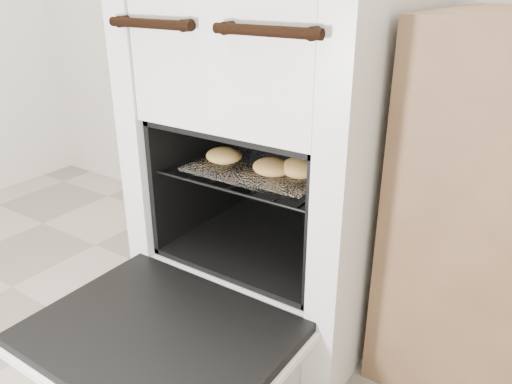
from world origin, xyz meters
TOP-DOWN VIEW (x-y plane):
  - stove at (0.12, 1.14)m, footprint 0.64×0.71m
  - oven_door at (0.12, 0.60)m, footprint 0.58×0.45m
  - oven_rack at (0.12, 1.07)m, footprint 0.47×0.45m
  - foil_sheet at (0.12, 1.05)m, footprint 0.36×0.32m
  - baked_rolls at (0.15, 1.00)m, footprint 0.34×0.16m

SIDE VIEW (x-z plane):
  - oven_door at x=0.12m, z-range 0.19..0.23m
  - oven_rack at x=0.12m, z-range 0.47..0.48m
  - stove at x=0.12m, z-range -0.01..0.97m
  - foil_sheet at x=0.12m, z-range 0.48..0.49m
  - baked_rolls at x=0.15m, z-range 0.49..0.53m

